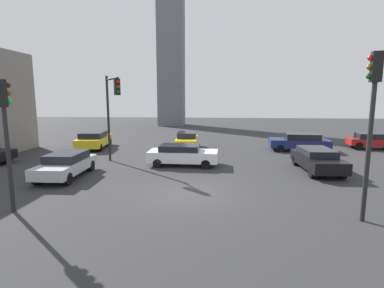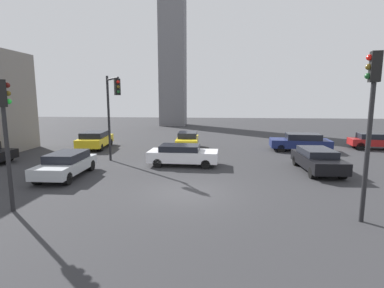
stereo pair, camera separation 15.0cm
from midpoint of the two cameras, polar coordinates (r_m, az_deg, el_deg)
name	(u,v)px [view 2 (the right image)]	position (r m, az deg, el deg)	size (l,w,h in m)	color
ground_plane	(188,192)	(14.03, -0.40, -9.33)	(105.77, 105.77, 0.00)	#2D2D30
traffic_light_0	(5,121)	(13.06, -32.12, 3.77)	(0.48, 0.45, 5.06)	black
traffic_light_1	(112,102)	(20.22, -14.89, 7.80)	(1.66, 2.28, 5.87)	black
traffic_light_2	(371,107)	(11.77, 31.58, 6.05)	(0.48, 0.37, 5.91)	black
car_1	(183,154)	(19.36, -1.61, -2.02)	(4.55, 2.06, 1.35)	silver
car_2	(188,140)	(25.46, -0.70, 0.76)	(1.93, 4.29, 1.47)	yellow
car_3	(374,141)	(29.85, 31.82, 0.52)	(4.12, 2.01, 1.37)	maroon
car_4	(301,142)	(26.28, 20.38, 0.41)	(4.91, 2.41, 1.46)	navy
car_5	(66,164)	(17.98, -22.90, -3.56)	(1.97, 4.44, 1.36)	#ADB2B7
car_6	(95,140)	(27.22, -18.05, 0.83)	(2.52, 4.82, 1.48)	yellow
car_7	(317,159)	(19.32, 23.25, -2.75)	(2.06, 4.69, 1.36)	black
skyline_tower	(173,40)	(48.87, -3.67, 19.46)	(3.95, 3.95, 26.73)	slate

